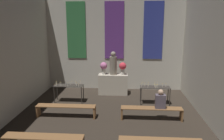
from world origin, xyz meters
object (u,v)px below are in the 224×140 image
(flower_vase_left, at_px, (104,67))
(person_seated, at_px, (160,100))
(statue, at_px, (113,64))
(pew_second_left, at_px, (43,140))
(candle_rack_left, at_px, (69,87))
(pew_back_right, at_px, (151,111))
(pew_back_left, at_px, (66,108))
(flower_vase_right, at_px, (123,67))
(candle_rack_right, at_px, (155,89))
(altar, at_px, (113,84))

(flower_vase_left, height_order, person_seated, flower_vase_left)
(statue, bearing_deg, pew_second_left, -107.29)
(statue, xyz_separation_m, candle_rack_left, (-1.90, -1.24, -0.83))
(candle_rack_left, xyz_separation_m, person_seated, (3.79, -1.61, 0.08))
(flower_vase_left, distance_m, pew_second_left, 5.32)
(pew_back_right, bearing_deg, statue, 119.12)
(pew_back_left, bearing_deg, flower_vase_right, 54.25)
(pew_back_left, bearing_deg, statue, 60.88)
(statue, distance_m, pew_back_left, 3.46)
(candle_rack_right, distance_m, pew_back_left, 3.85)
(statue, relative_size, flower_vase_left, 1.87)
(flower_vase_left, bearing_deg, candle_rack_right, -27.71)
(altar, bearing_deg, flower_vase_right, 0.00)
(flower_vase_right, height_order, pew_second_left, flower_vase_right)
(candle_rack_left, bearing_deg, pew_second_left, -85.35)
(statue, distance_m, flower_vase_right, 0.48)
(candle_rack_right, relative_size, person_seated, 1.82)
(flower_vase_right, relative_size, candle_rack_left, 0.47)
(pew_back_right, bearing_deg, candle_rack_left, 155.20)
(pew_back_left, relative_size, person_seated, 3.17)
(flower_vase_left, distance_m, candle_rack_left, 2.02)
(altar, distance_m, pew_back_right, 3.26)
(candle_rack_left, bearing_deg, flower_vase_right, 27.61)
(flower_vase_right, distance_m, pew_back_left, 3.66)
(candle_rack_left, xyz_separation_m, pew_back_right, (3.49, -1.61, -0.34))
(candle_rack_left, relative_size, pew_back_right, 0.57)
(statue, xyz_separation_m, pew_second_left, (-1.59, -5.10, -1.17))
(flower_vase_right, height_order, pew_back_right, flower_vase_right)
(altar, xyz_separation_m, statue, (0.00, 0.00, 1.01))
(person_seated, bearing_deg, candle_rack_left, 156.96)
(candle_rack_right, distance_m, pew_back_right, 1.68)
(candle_rack_left, height_order, candle_rack_right, candle_rack_left)
(flower_vase_left, bearing_deg, pew_back_right, -54.25)
(candle_rack_left, bearing_deg, statue, 33.05)
(flower_vase_left, bearing_deg, pew_second_left, -102.43)
(statue, bearing_deg, pew_back_left, -119.12)
(altar, distance_m, person_seated, 3.43)
(altar, distance_m, statue, 1.01)
(altar, relative_size, candle_rack_right, 1.12)
(flower_vase_left, xyz_separation_m, candle_rack_right, (2.35, -1.24, -0.69))
(altar, distance_m, pew_back_left, 3.26)
(flower_vase_left, bearing_deg, altar, 0.00)
(candle_rack_left, distance_m, candle_rack_right, 3.79)
(flower_vase_left, xyz_separation_m, candle_rack_left, (-1.44, -1.24, -0.69))
(flower_vase_right, bearing_deg, pew_second_left, -111.92)
(statue, bearing_deg, candle_rack_left, -146.95)
(pew_second_left, bearing_deg, flower_vase_left, 77.57)
(candle_rack_right, height_order, pew_back_right, candle_rack_right)
(flower_vase_right, distance_m, candle_rack_left, 2.76)
(altar, bearing_deg, pew_back_right, -60.88)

